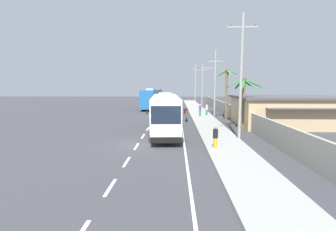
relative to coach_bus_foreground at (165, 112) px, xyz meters
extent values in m
plane|color=#3A3A3F|center=(-1.96, -5.01, -2.00)|extent=(160.00, 160.00, 0.00)
cube|color=#999993|center=(4.84, 4.99, -1.93)|extent=(3.20, 90.00, 0.14)
cube|color=white|center=(-1.96, -13.39, -2.00)|extent=(0.16, 2.00, 0.01)
cube|color=white|center=(-1.96, -9.52, -2.00)|extent=(0.16, 2.00, 0.01)
cube|color=white|center=(-1.96, -5.65, -2.00)|extent=(0.16, 2.00, 0.01)
cube|color=white|center=(-1.96, -1.77, -2.00)|extent=(0.16, 2.00, 0.01)
cube|color=white|center=(-1.96, 2.10, -2.00)|extent=(0.16, 2.00, 0.01)
cube|color=white|center=(-1.96, 5.97, -2.00)|extent=(0.16, 2.00, 0.01)
cube|color=white|center=(-1.96, 9.85, -2.00)|extent=(0.16, 2.00, 0.01)
cube|color=white|center=(-1.96, 13.72, -2.00)|extent=(0.16, 2.00, 0.01)
cube|color=white|center=(-1.96, 17.59, -2.00)|extent=(0.16, 2.00, 0.01)
cube|color=white|center=(-1.96, 21.47, -2.00)|extent=(0.16, 2.00, 0.01)
cube|color=white|center=(-1.96, 25.34, -2.00)|extent=(0.16, 2.00, 0.01)
cube|color=white|center=(-1.96, 29.21, -2.00)|extent=(0.16, 2.00, 0.01)
cube|color=white|center=(-1.96, 33.09, -2.00)|extent=(0.16, 2.00, 0.01)
cube|color=white|center=(-1.96, 36.96, -2.00)|extent=(0.16, 2.00, 0.01)
cube|color=white|center=(-1.96, 40.83, -2.00)|extent=(0.16, 2.00, 0.01)
cube|color=white|center=(-1.96, 44.71, -2.00)|extent=(0.16, 2.00, 0.01)
cube|color=white|center=(1.70, 9.99, -2.00)|extent=(0.14, 70.00, 0.01)
cube|color=#9E998E|center=(8.64, 8.99, -1.06)|extent=(0.24, 60.00, 1.88)
cube|color=silver|center=(0.00, -0.03, -0.02)|extent=(3.02, 12.06, 3.18)
cube|color=#192333|center=(-0.01, 0.17, 0.53)|extent=(3.00, 11.11, 1.02)
cube|color=#192333|center=(0.30, -5.96, 0.46)|extent=(2.22, 0.21, 1.34)
cube|color=yellow|center=(0.00, -0.03, -0.74)|extent=(3.04, 11.83, 0.57)
cube|color=black|center=(0.31, -6.05, -1.41)|extent=(2.37, 0.28, 0.44)
cube|color=#B7B7B7|center=(-0.07, 1.47, 1.71)|extent=(1.46, 2.69, 0.28)
cube|color=black|center=(1.68, -5.68, 0.69)|extent=(0.12, 0.09, 0.36)
cube|color=black|center=(-1.10, -5.82, 0.69)|extent=(0.12, 0.09, 0.36)
cylinder|color=black|center=(1.39, -4.15, -1.48)|extent=(0.37, 1.05, 1.04)
cylinder|color=black|center=(-0.97, -4.27, -1.48)|extent=(0.37, 1.05, 1.04)
cylinder|color=black|center=(1.00, 3.62, -1.48)|extent=(0.37, 1.05, 1.04)
cylinder|color=black|center=(-1.36, 3.50, -1.48)|extent=(0.37, 1.05, 1.04)
cube|color=#2366A8|center=(-3.60, 24.36, 0.03)|extent=(3.29, 11.26, 3.29)
cube|color=#192333|center=(-3.62, 24.16, 0.61)|extent=(3.25, 10.38, 1.05)
cube|color=#192333|center=(-3.18, 29.86, 0.53)|extent=(2.26, 0.27, 1.38)
cube|color=blue|center=(-3.60, 24.36, -0.71)|extent=(3.31, 11.04, 0.59)
cube|color=black|center=(-3.18, 29.95, -1.41)|extent=(2.41, 0.34, 0.44)
cube|color=#B7B7B7|center=(-3.71, 22.98, 1.82)|extent=(1.53, 2.54, 0.28)
cube|color=black|center=(-4.60, 29.76, 0.78)|extent=(0.13, 0.09, 0.36)
cube|color=black|center=(-1.80, 29.54, 0.78)|extent=(0.13, 0.09, 0.36)
cylinder|color=black|center=(-4.51, 28.33, -1.48)|extent=(0.40, 1.06, 1.04)
cylinder|color=black|center=(-2.11, 28.15, -1.48)|extent=(0.40, 1.06, 1.04)
cylinder|color=black|center=(-5.06, 21.13, -1.48)|extent=(0.40, 1.06, 1.04)
cylinder|color=black|center=(-2.66, 20.95, -1.48)|extent=(0.40, 1.06, 1.04)
cylinder|color=black|center=(2.37, 7.35, -1.70)|extent=(0.11, 0.60, 0.60)
cylinder|color=black|center=(2.38, 8.71, -1.70)|extent=(0.13, 0.60, 0.60)
cube|color=#1E7F38|center=(2.38, 7.98, -1.48)|extent=(0.25, 1.10, 0.36)
cube|color=black|center=(2.38, 8.28, -1.28)|extent=(0.25, 0.60, 0.12)
cylinder|color=gray|center=(2.37, 7.47, -1.40)|extent=(0.06, 0.32, 0.67)
cylinder|color=black|center=(2.37, 7.57, -0.96)|extent=(0.56, 0.05, 0.04)
sphere|color=#EAEACC|center=(2.37, 7.45, -1.10)|extent=(0.14, 0.14, 0.14)
cylinder|color=red|center=(2.38, 8.23, -0.95)|extent=(0.32, 0.32, 0.67)
sphere|color=black|center=(2.38, 8.23, -0.48)|extent=(0.26, 0.26, 0.26)
cylinder|color=gold|center=(3.87, -6.51, -1.48)|extent=(0.28, 0.28, 0.76)
cylinder|color=black|center=(3.87, -6.51, -0.80)|extent=(0.36, 0.36, 0.60)
sphere|color=#9E704C|center=(3.87, -6.51, -0.39)|extent=(0.24, 0.24, 0.24)
cylinder|color=#2D7A47|center=(5.60, 13.27, -1.46)|extent=(0.28, 0.28, 0.80)
cylinder|color=beige|center=(5.60, 13.27, -0.75)|extent=(0.36, 0.36, 0.63)
sphere|color=tan|center=(5.60, 13.27, -0.34)|extent=(0.22, 0.22, 0.22)
cylinder|color=#2D7A47|center=(4.54, 12.33, -1.44)|extent=(0.28, 0.28, 0.85)
cylinder|color=#75388E|center=(4.54, 12.33, -0.67)|extent=(0.36, 0.36, 0.68)
sphere|color=beige|center=(4.54, 12.33, -0.24)|extent=(0.21, 0.21, 0.21)
cylinder|color=#9E9E99|center=(6.41, -3.04, 3.20)|extent=(0.24, 0.24, 10.41)
cube|color=#9E9E99|center=(6.41, -3.04, 7.30)|extent=(2.48, 0.12, 0.12)
cylinder|color=#4C4742|center=(5.42, -3.04, 7.42)|extent=(0.08, 0.08, 0.16)
cylinder|color=#4C4742|center=(7.40, -3.04, 7.42)|extent=(0.08, 0.08, 0.16)
cylinder|color=#9E9E99|center=(6.80, 13.68, 2.86)|extent=(0.24, 0.24, 9.73)
cube|color=#9E9E99|center=(6.80, 13.68, 6.08)|extent=(2.31, 0.12, 0.12)
cylinder|color=#4C4742|center=(5.87, 13.68, 6.20)|extent=(0.08, 0.08, 0.16)
cylinder|color=#4C4742|center=(7.72, 13.68, 6.20)|extent=(0.08, 0.08, 0.16)
cylinder|color=#9E9E99|center=(5.64, 13.68, 5.09)|extent=(2.31, 0.09, 0.09)
cube|color=#4C4C51|center=(4.49, 13.68, 5.03)|extent=(0.44, 0.24, 0.14)
cylinder|color=#9E9E99|center=(6.62, 30.39, 2.56)|extent=(0.24, 0.24, 9.12)
cube|color=#9E9E99|center=(6.62, 30.39, 5.79)|extent=(2.42, 0.12, 0.12)
cylinder|color=#4C4742|center=(5.65, 30.39, 5.91)|extent=(0.08, 0.08, 0.16)
cylinder|color=#4C4742|center=(7.59, 30.39, 5.91)|extent=(0.08, 0.08, 0.16)
cylinder|color=#9E9E99|center=(6.40, 47.11, 3.24)|extent=(0.24, 0.24, 10.48)
cube|color=#9E9E99|center=(6.40, 47.11, 6.94)|extent=(2.26, 0.12, 0.12)
cylinder|color=#4C4742|center=(5.50, 47.11, 7.06)|extent=(0.08, 0.08, 0.16)
cylinder|color=#4C4742|center=(7.31, 47.11, 7.06)|extent=(0.08, 0.08, 0.16)
cylinder|color=brown|center=(8.16, 2.64, 0.56)|extent=(0.34, 0.34, 5.12)
ellipsoid|color=#28702D|center=(9.12, 2.55, 2.78)|extent=(2.02, 0.55, 0.98)
ellipsoid|color=#28702D|center=(8.73, 3.46, 2.87)|extent=(1.47, 1.89, 0.81)
ellipsoid|color=#28702D|center=(7.89, 3.52, 2.69)|extent=(0.90, 1.93, 1.17)
ellipsoid|color=#28702D|center=(7.26, 3.00, 2.77)|extent=(1.98, 1.07, 1.01)
ellipsoid|color=#28702D|center=(7.29, 2.14, 2.86)|extent=(1.96, 1.33, 0.83)
ellipsoid|color=#28702D|center=(7.83, 1.75, 2.73)|extent=(1.01, 1.95, 1.09)
ellipsoid|color=#28702D|center=(8.69, 1.88, 2.70)|extent=(1.40, 1.78, 1.15)
sphere|color=brown|center=(8.16, 2.64, 3.17)|extent=(0.56, 0.56, 0.56)
cylinder|color=brown|center=(7.85, 10.28, 1.23)|extent=(0.34, 0.34, 6.46)
ellipsoid|color=#3D893D|center=(8.59, 10.38, 4.30)|extent=(1.58, 0.58, 0.64)
ellipsoid|color=#3D893D|center=(8.06, 10.98, 4.25)|extent=(0.78, 1.55, 0.73)
ellipsoid|color=#3D893D|center=(7.25, 10.61, 4.16)|extent=(1.43, 1.01, 0.90)
ellipsoid|color=#3D893D|center=(7.16, 9.96, 4.34)|extent=(1.57, 0.98, 0.56)
ellipsoid|color=#3D893D|center=(8.12, 9.60, 4.25)|extent=(0.88, 1.53, 0.74)
sphere|color=brown|center=(7.85, 10.28, 4.51)|extent=(0.56, 0.56, 0.56)
cube|color=tan|center=(13.76, 4.80, -0.44)|extent=(11.05, 7.99, 3.14)
cube|color=#4C474C|center=(13.76, 4.80, 1.25)|extent=(11.72, 8.47, 0.24)
cube|color=#4C474C|center=(13.76, 0.46, 0.35)|extent=(7.74, 0.80, 0.10)
camera|label=1|loc=(1.04, -24.48, 2.68)|focal=27.21mm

